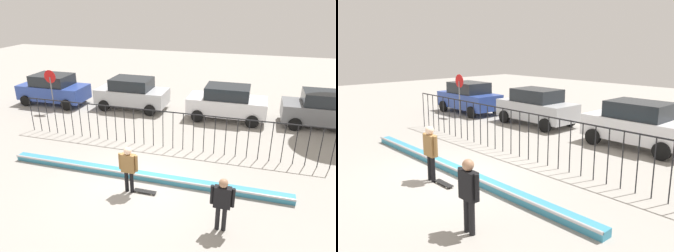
% 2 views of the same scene
% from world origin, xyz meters
% --- Properties ---
extents(ground_plane, '(60.00, 60.00, 0.00)m').
position_xyz_m(ground_plane, '(0.00, 0.00, 0.00)').
color(ground_plane, '#9E9991').
extents(bowl_coping_ledge, '(11.00, 0.40, 0.27)m').
position_xyz_m(bowl_coping_ledge, '(0.00, 0.45, 0.12)').
color(bowl_coping_ledge, teal).
rests_on(bowl_coping_ledge, ground).
extents(perimeter_fence, '(14.04, 0.04, 1.75)m').
position_xyz_m(perimeter_fence, '(0.00, 3.25, 1.08)').
color(perimeter_fence, black).
rests_on(perimeter_fence, ground).
extents(skateboarder, '(0.70, 0.26, 1.74)m').
position_xyz_m(skateboarder, '(-0.07, -0.48, 1.04)').
color(skateboarder, black).
rests_on(skateboarder, ground).
extents(skateboard, '(0.80, 0.20, 0.07)m').
position_xyz_m(skateboard, '(0.47, -0.41, 0.06)').
color(skateboard, black).
rests_on(skateboard, ground).
extents(camera_operator, '(0.70, 0.26, 1.73)m').
position_xyz_m(camera_operator, '(3.26, -1.53, 1.04)').
color(camera_operator, black).
rests_on(camera_operator, ground).
extents(parked_car_blue, '(4.30, 2.12, 1.90)m').
position_xyz_m(parked_car_blue, '(-8.58, 7.34, 0.97)').
color(parked_car_blue, '#2D479E').
rests_on(parked_car_blue, ground).
extents(parked_car_silver, '(4.30, 2.12, 1.90)m').
position_xyz_m(parked_car_silver, '(-3.40, 7.87, 0.97)').
color(parked_car_silver, '#B7BABF').
rests_on(parked_car_silver, ground).
extents(parked_car_white, '(4.30, 2.12, 1.90)m').
position_xyz_m(parked_car_white, '(2.34, 7.70, 0.97)').
color(parked_car_white, silver).
rests_on(parked_car_white, ground).
extents(stop_sign, '(0.76, 0.07, 2.50)m').
position_xyz_m(stop_sign, '(-7.73, 6.03, 1.62)').
color(stop_sign, slate).
rests_on(stop_sign, ground).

